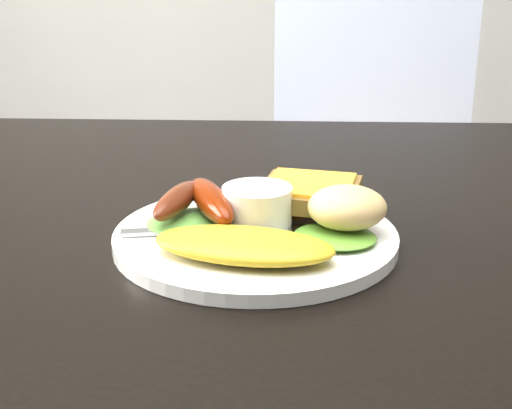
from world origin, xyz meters
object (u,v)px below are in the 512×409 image
person (201,80)px  plate (255,237)px  dining_table (345,233)px  dining_chair (376,230)px

person → plate: size_ratio=6.24×
dining_table → plate: 0.12m
dining_table → person: size_ratio=0.80×
dining_table → dining_chair: size_ratio=2.79×
person → dining_chair: bearing=-179.8°
dining_table → dining_chair: 0.79m
plate → dining_chair: bearing=75.4°
person → dining_table: bearing=108.6°
dining_table → plate: (-0.08, -0.08, 0.03)m
dining_table → plate: plate is taller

